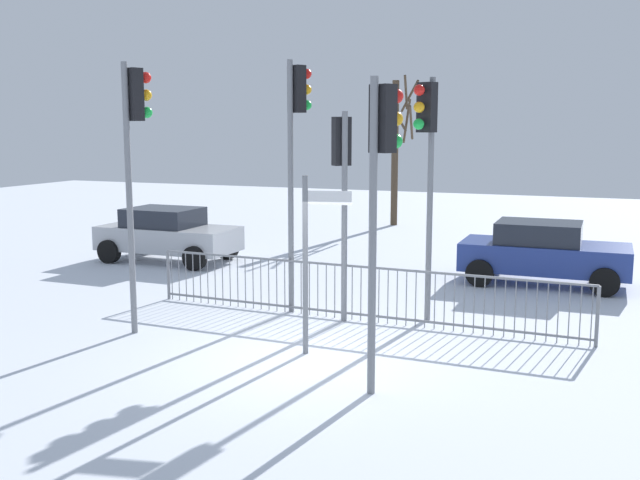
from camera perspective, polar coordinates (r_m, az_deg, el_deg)
name	(u,v)px	position (r m, az deg, el deg)	size (l,w,h in m)	color
ground_plane	(307,358)	(11.81, -1.06, -9.23)	(60.00, 60.00, 0.00)	silver
traffic_light_foreground_left	(342,169)	(13.64, 1.71, 5.63)	(0.46, 0.47, 3.95)	slate
traffic_light_rear_right	(134,137)	(13.18, -14.38, 7.81)	(0.39, 0.54, 4.77)	slate
traffic_light_mid_left	(296,130)	(14.29, -1.90, 8.63)	(0.41, 0.52, 4.94)	slate
traffic_light_mid_right	(381,164)	(9.81, 4.82, 5.93)	(0.41, 0.52, 4.33)	slate
traffic_light_foreground_right	(427,145)	(13.58, 8.38, 7.41)	(0.38, 0.54, 4.57)	slate
direction_sign_post	(309,255)	(11.63, -0.85, -1.19)	(0.78, 0.22, 2.91)	slate
pedestrian_guard_railing	(357,292)	(13.90, 2.88, -4.08)	(8.68, 0.36, 1.07)	slate
car_blue_far	(543,252)	(17.83, 17.08, -0.89)	(3.81, 1.93, 1.47)	navy
car_silver_mid	(167,234)	(20.36, -11.89, 0.49)	(3.82, 1.95, 1.47)	#B2B5BA
bare_tree_left	(397,147)	(27.32, 6.03, 7.25)	(1.11, 1.40, 5.52)	#473828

